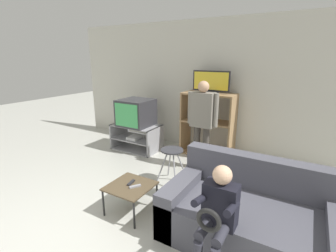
{
  "coord_description": "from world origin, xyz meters",
  "views": [
    {
      "loc": [
        1.85,
        -1.03,
        1.89
      ],
      "look_at": [
        0.09,
        1.97,
        0.9
      ],
      "focal_mm": 26.0,
      "sensor_mm": 36.0,
      "label": 1
    }
  ],
  "objects_px": {
    "folding_stool": "(172,156)",
    "person_seated_child": "(217,213)",
    "media_shelf": "(208,124)",
    "remote_control_white": "(135,186)",
    "person_standing_adult": "(202,118)",
    "tv_stand": "(137,137)",
    "television_main": "(136,112)",
    "snack_table": "(130,188)",
    "remote_control_black": "(131,183)",
    "television_flat": "(211,83)",
    "couch": "(250,216)"
  },
  "relations": [
    {
      "from": "snack_table",
      "to": "media_shelf",
      "type": "bearing_deg",
      "value": 87.18
    },
    {
      "from": "tv_stand",
      "to": "television_main",
      "type": "relative_size",
      "value": 1.56
    },
    {
      "from": "tv_stand",
      "to": "remote_control_white",
      "type": "distance_m",
      "value": 2.25
    },
    {
      "from": "remote_control_black",
      "to": "couch",
      "type": "distance_m",
      "value": 1.43
    },
    {
      "from": "snack_table",
      "to": "person_standing_adult",
      "type": "relative_size",
      "value": 0.34
    },
    {
      "from": "remote_control_black",
      "to": "television_main",
      "type": "bearing_deg",
      "value": 117.23
    },
    {
      "from": "couch",
      "to": "person_seated_child",
      "type": "relative_size",
      "value": 1.74
    },
    {
      "from": "media_shelf",
      "to": "folding_stool",
      "type": "xyz_separation_m",
      "value": [
        -0.03,
        -1.38,
        -0.17
      ]
    },
    {
      "from": "tv_stand",
      "to": "snack_table",
      "type": "distance_m",
      "value": 2.2
    },
    {
      "from": "television_main",
      "to": "folding_stool",
      "type": "relative_size",
      "value": 1.13
    },
    {
      "from": "television_flat",
      "to": "remote_control_black",
      "type": "height_order",
      "value": "television_flat"
    },
    {
      "from": "media_shelf",
      "to": "remote_control_white",
      "type": "distance_m",
      "value": 2.28
    },
    {
      "from": "snack_table",
      "to": "television_main",
      "type": "bearing_deg",
      "value": 125.37
    },
    {
      "from": "folding_stool",
      "to": "media_shelf",
      "type": "bearing_deg",
      "value": 88.91
    },
    {
      "from": "remote_control_black",
      "to": "person_seated_child",
      "type": "bearing_deg",
      "value": -23.74
    },
    {
      "from": "folding_stool",
      "to": "remote_control_black",
      "type": "relative_size",
      "value": 3.9
    },
    {
      "from": "television_flat",
      "to": "person_standing_adult",
      "type": "xyz_separation_m",
      "value": [
        0.13,
        -0.69,
        -0.51
      ]
    },
    {
      "from": "television_main",
      "to": "couch",
      "type": "height_order",
      "value": "television_main"
    },
    {
      "from": "media_shelf",
      "to": "couch",
      "type": "height_order",
      "value": "media_shelf"
    },
    {
      "from": "folding_stool",
      "to": "person_seated_child",
      "type": "distance_m",
      "value": 1.64
    },
    {
      "from": "remote_control_black",
      "to": "snack_table",
      "type": "bearing_deg",
      "value": -72.73
    },
    {
      "from": "folding_stool",
      "to": "remote_control_black",
      "type": "xyz_separation_m",
      "value": [
        -0.11,
        -0.85,
        -0.08
      ]
    },
    {
      "from": "snack_table",
      "to": "person_seated_child",
      "type": "height_order",
      "value": "person_seated_child"
    },
    {
      "from": "television_flat",
      "to": "person_standing_adult",
      "type": "bearing_deg",
      "value": -78.94
    },
    {
      "from": "couch",
      "to": "person_standing_adult",
      "type": "relative_size",
      "value": 1.14
    },
    {
      "from": "media_shelf",
      "to": "person_seated_child",
      "type": "bearing_deg",
      "value": -66.9
    },
    {
      "from": "television_main",
      "to": "person_seated_child",
      "type": "distance_m",
      "value": 3.23
    },
    {
      "from": "tv_stand",
      "to": "person_seated_child",
      "type": "relative_size",
      "value": 0.98
    },
    {
      "from": "remote_control_black",
      "to": "person_standing_adult",
      "type": "relative_size",
      "value": 0.09
    },
    {
      "from": "tv_stand",
      "to": "person_seated_child",
      "type": "bearing_deg",
      "value": -40.0
    },
    {
      "from": "remote_control_black",
      "to": "remote_control_white",
      "type": "relative_size",
      "value": 1.0
    },
    {
      "from": "media_shelf",
      "to": "remote_control_white",
      "type": "height_order",
      "value": "media_shelf"
    },
    {
      "from": "television_flat",
      "to": "person_seated_child",
      "type": "bearing_deg",
      "value": -67.37
    },
    {
      "from": "tv_stand",
      "to": "person_seated_child",
      "type": "height_order",
      "value": "person_seated_child"
    },
    {
      "from": "remote_control_white",
      "to": "media_shelf",
      "type": "bearing_deg",
      "value": 122.54
    },
    {
      "from": "television_main",
      "to": "television_flat",
      "type": "xyz_separation_m",
      "value": [
        1.39,
        0.51,
        0.63
      ]
    },
    {
      "from": "television_main",
      "to": "media_shelf",
      "type": "distance_m",
      "value": 1.47
    },
    {
      "from": "television_flat",
      "to": "folding_stool",
      "type": "xyz_separation_m",
      "value": [
        -0.04,
        -1.39,
        -0.97
      ]
    },
    {
      "from": "television_main",
      "to": "television_flat",
      "type": "relative_size",
      "value": 0.88
    },
    {
      "from": "person_standing_adult",
      "to": "folding_stool",
      "type": "bearing_deg",
      "value": -104.22
    },
    {
      "from": "television_main",
      "to": "person_standing_adult",
      "type": "xyz_separation_m",
      "value": [
        1.53,
        -0.18,
        0.12
      ]
    },
    {
      "from": "couch",
      "to": "person_standing_adult",
      "type": "bearing_deg",
      "value": 130.26
    },
    {
      "from": "tv_stand",
      "to": "folding_stool",
      "type": "height_order",
      "value": "folding_stool"
    },
    {
      "from": "folding_stool",
      "to": "television_flat",
      "type": "bearing_deg",
      "value": 88.18
    },
    {
      "from": "television_main",
      "to": "remote_control_white",
      "type": "distance_m",
      "value": 2.27
    },
    {
      "from": "folding_stool",
      "to": "person_standing_adult",
      "type": "xyz_separation_m",
      "value": [
        0.18,
        0.71,
        0.46
      ]
    },
    {
      "from": "tv_stand",
      "to": "television_flat",
      "type": "bearing_deg",
      "value": 19.41
    },
    {
      "from": "television_flat",
      "to": "snack_table",
      "type": "xyz_separation_m",
      "value": [
        -0.13,
        -2.29,
        -1.1
      ]
    },
    {
      "from": "television_flat",
      "to": "couch",
      "type": "relative_size",
      "value": 0.41
    },
    {
      "from": "tv_stand",
      "to": "person_standing_adult",
      "type": "height_order",
      "value": "person_standing_adult"
    }
  ]
}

